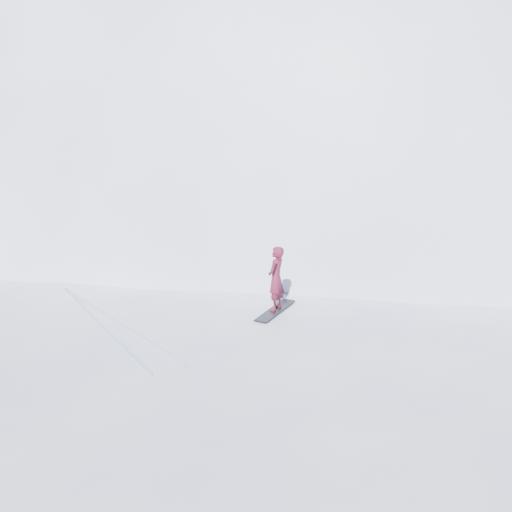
{
  "coord_description": "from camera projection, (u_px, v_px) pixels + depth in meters",
  "views": [
    {
      "loc": [
        -2.26,
        -6.59,
        6.28
      ],
      "look_at": [
        3.18,
        3.98,
        3.5
      ],
      "focal_mm": 35.0,
      "sensor_mm": 36.0,
      "label": 1
    }
  ],
  "objects": [
    {
      "name": "summit_peak",
      "position": [
        338.0,
        219.0,
        40.46
      ],
      "size": [
        60.0,
        56.0,
        56.0
      ],
      "primitive_type": "ellipsoid",
      "color": "white",
      "rests_on": "ground"
    },
    {
      "name": "board_tracks",
      "position": [
        106.0,
        320.0,
        10.93
      ],
      "size": [
        1.4,
        5.97,
        0.04
      ],
      "color": "silver",
      "rests_on": "ground"
    },
    {
      "name": "snowboarder",
      "position": [
        276.0,
        279.0,
        11.42
      ],
      "size": [
        0.65,
        0.61,
        1.5
      ],
      "primitive_type": "imported",
      "rotation": [
        0.0,
        0.0,
        3.78
      ],
      "color": "maroon",
      "rests_on": "snowboard"
    },
    {
      "name": "wind_bumps",
      "position": [
        129.0,
        470.0,
        9.73
      ],
      "size": [
        16.0,
        14.4,
        1.0
      ],
      "color": "white",
      "rests_on": "ground"
    },
    {
      "name": "snowboard",
      "position": [
        276.0,
        310.0,
        11.59
      ],
      "size": [
        1.54,
        1.26,
        0.03
      ],
      "primitive_type": "cube",
      "rotation": [
        0.0,
        0.0,
        0.64
      ],
      "color": "black",
      "rests_on": "near_ridge"
    },
    {
      "name": "near_ridge",
      "position": [
        190.0,
        427.0,
        11.18
      ],
      "size": [
        36.0,
        28.0,
        4.8
      ],
      "primitive_type": "ellipsoid",
      "color": "white",
      "rests_on": "ground"
    },
    {
      "name": "peak_shoulder",
      "position": [
        235.0,
        247.0,
        29.91
      ],
      "size": [
        28.0,
        24.0,
        18.0
      ],
      "primitive_type": "ellipsoid",
      "color": "white",
      "rests_on": "ground"
    }
  ]
}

